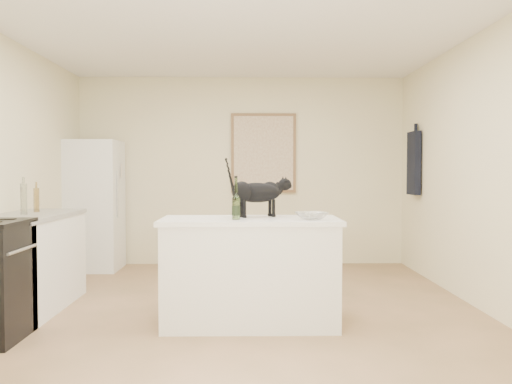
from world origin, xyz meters
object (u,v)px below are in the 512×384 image
object	(u,v)px
black_cat	(256,195)
wine_bottle	(236,201)
fridge	(94,205)
glass_bowl	(311,216)

from	to	relation	value
black_cat	wine_bottle	distance (m)	0.30
fridge	glass_bowl	distance (m)	3.71
fridge	wine_bottle	size ratio (longest dim) A/B	5.44
wine_bottle	black_cat	bearing A→B (deg)	54.26
black_cat	glass_bowl	distance (m)	0.54
fridge	glass_bowl	size ratio (longest dim) A/B	6.66
black_cat	wine_bottle	size ratio (longest dim) A/B	1.73
glass_bowl	black_cat	bearing A→B (deg)	149.23
fridge	black_cat	size ratio (longest dim) A/B	3.14
fridge	black_cat	distance (m)	3.22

